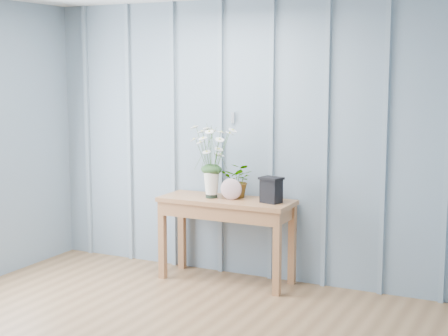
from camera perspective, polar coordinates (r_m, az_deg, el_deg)
The scene contains 6 objects.
room_shell at distance 4.96m, azimuth -4.53°, elevation 9.41°, with size 4.00×4.50×2.50m.
sideboard at distance 6.08m, azimuth 0.21°, elevation -3.62°, with size 1.20×0.45×0.75m.
daisy_vase at distance 6.03m, azimuth -1.05°, elevation 1.34°, with size 0.46×0.35×0.65m.
spider_plant at distance 6.08m, azimuth 1.21°, elevation -1.02°, with size 0.28×0.24×0.31m, color #1D3E1C.
felt_disc_vessel at distance 5.98m, azimuth 0.60°, elevation -1.77°, with size 0.19×0.05×0.19m, color #92576C.
carved_box at distance 5.86m, azimuth 3.94°, elevation -1.81°, with size 0.21×0.18×0.22m.
Camera 1 is at (2.51, -3.36, 1.88)m, focal length 55.00 mm.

